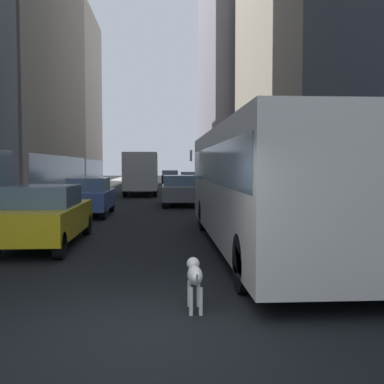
% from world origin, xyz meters
% --- Properties ---
extents(ground_plane, '(120.00, 120.00, 0.00)m').
position_xyz_m(ground_plane, '(0.00, 35.00, 0.00)').
color(ground_plane, black).
extents(sidewalk_left, '(2.40, 110.00, 0.15)m').
position_xyz_m(sidewalk_left, '(-5.70, 35.00, 0.07)').
color(sidewalk_left, '#ADA89E').
rests_on(sidewalk_left, ground).
extents(sidewalk_right, '(2.40, 110.00, 0.15)m').
position_xyz_m(sidewalk_right, '(5.70, 35.00, 0.07)').
color(sidewalk_right, '#ADA89E').
rests_on(sidewalk_right, ground).
extents(building_left_far, '(8.62, 19.93, 19.88)m').
position_xyz_m(building_left_far, '(-11.90, 47.19, 9.93)').
color(building_left_far, '#B2A893').
rests_on(building_left_far, ground).
extents(building_right_mid, '(8.37, 23.62, 21.08)m').
position_xyz_m(building_right_mid, '(11.90, 29.55, 10.53)').
color(building_right_mid, '#A0937F').
rests_on(building_right_mid, ground).
extents(building_right_far, '(11.95, 23.33, 27.38)m').
position_xyz_m(building_right_far, '(11.90, 54.59, 13.68)').
color(building_right_far, slate).
rests_on(building_right_far, ground).
extents(transit_bus, '(2.78, 11.53, 3.05)m').
position_xyz_m(transit_bus, '(2.80, 5.96, 1.78)').
color(transit_bus, silver).
rests_on(transit_bus, ground).
extents(car_white_van, '(1.86, 4.55, 1.62)m').
position_xyz_m(car_white_van, '(2.80, 33.70, 0.82)').
color(car_white_van, silver).
rests_on(car_white_van, ground).
extents(car_black_suv, '(1.90, 3.99, 1.62)m').
position_xyz_m(car_black_suv, '(1.20, 46.74, 0.82)').
color(car_black_suv, black).
rests_on(car_black_suv, ground).
extents(car_yellow_taxi, '(1.72, 4.64, 1.62)m').
position_xyz_m(car_yellow_taxi, '(-2.80, 6.66, 0.82)').
color(car_yellow_taxi, yellow).
rests_on(car_yellow_taxi, ground).
extents(car_grey_wagon, '(1.80, 4.76, 1.62)m').
position_xyz_m(car_grey_wagon, '(1.20, 19.23, 0.82)').
color(car_grey_wagon, slate).
rests_on(car_grey_wagon, ground).
extents(car_silver_sedan, '(1.82, 4.78, 1.62)m').
position_xyz_m(car_silver_sedan, '(-1.20, 37.03, 0.83)').
color(car_silver_sedan, '#B7BABF').
rests_on(car_silver_sedan, ground).
extents(car_blue_hatchback, '(1.71, 4.15, 1.62)m').
position_xyz_m(car_blue_hatchback, '(-2.80, 14.21, 0.82)').
color(car_blue_hatchback, '#4C6BB7').
rests_on(car_blue_hatchback, ground).
extents(box_truck, '(2.30, 7.50, 3.05)m').
position_xyz_m(box_truck, '(-1.20, 28.55, 1.67)').
color(box_truck, '#19519E').
rests_on(box_truck, ground).
extents(dalmatian_dog, '(0.22, 0.96, 0.72)m').
position_xyz_m(dalmatian_dog, '(0.75, 0.93, 0.51)').
color(dalmatian_dog, white).
rests_on(dalmatian_dog, ground).
extents(pedestrian_with_handbag, '(0.45, 0.34, 1.69)m').
position_xyz_m(pedestrian_with_handbag, '(5.63, 7.21, 1.01)').
color(pedestrian_with_handbag, '#1E1E2D').
rests_on(pedestrian_with_handbag, sidewalk_right).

